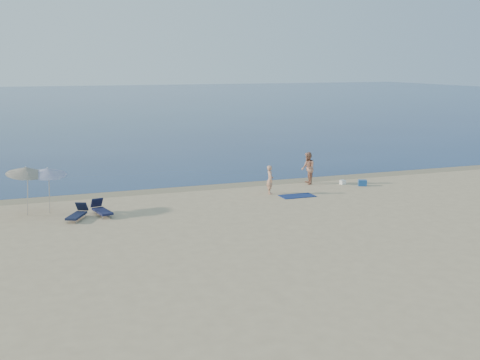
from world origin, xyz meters
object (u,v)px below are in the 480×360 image
person_left (270,180)px  blue_cooler (362,183)px  umbrella_near (48,172)px  person_right (308,168)px

person_left → blue_cooler: size_ratio=3.23×
blue_cooler → umbrella_near: umbrella_near is taller
person_left → blue_cooler: person_left is taller
person_right → blue_cooler: (2.82, -1.64, -0.79)m
person_left → umbrella_near: bearing=101.8°
person_left → blue_cooler: bearing=-78.3°
person_right → blue_cooler: bearing=74.4°
person_right → umbrella_near: bearing=-67.8°
person_left → umbrella_near: umbrella_near is taller
blue_cooler → umbrella_near: 18.00m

